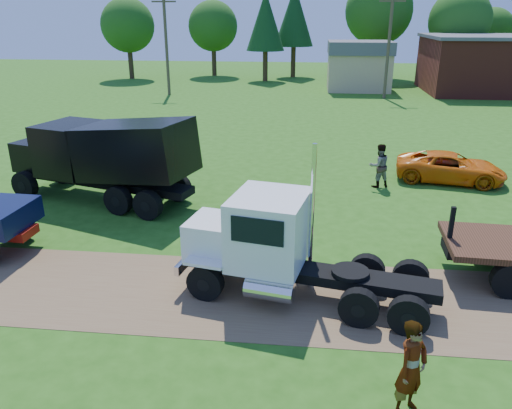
# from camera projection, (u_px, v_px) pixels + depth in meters

# --- Properties ---
(ground) EXTENTS (140.00, 140.00, 0.00)m
(ground) POSITION_uv_depth(u_px,v_px,m) (325.00, 300.00, 13.47)
(ground) COLOR #255412
(ground) RESTS_ON ground
(dirt_track) EXTENTS (120.00, 4.20, 0.01)m
(dirt_track) POSITION_uv_depth(u_px,v_px,m) (325.00, 300.00, 13.47)
(dirt_track) COLOR brown
(dirt_track) RESTS_ON ground
(white_semi_tractor) EXTENTS (7.05, 3.48, 4.16)m
(white_semi_tractor) POSITION_uv_depth(u_px,v_px,m) (272.00, 245.00, 13.43)
(white_semi_tractor) COLOR black
(white_semi_tractor) RESTS_ON ground
(black_dump_truck) EXTENTS (8.37, 4.57, 3.56)m
(black_dump_truck) POSITION_uv_depth(u_px,v_px,m) (105.00, 155.00, 19.93)
(black_dump_truck) COLOR black
(black_dump_truck) RESTS_ON ground
(orange_pickup) EXTENTS (5.11, 3.05, 1.33)m
(orange_pickup) POSITION_uv_depth(u_px,v_px,m) (450.00, 167.00, 22.75)
(orange_pickup) COLOR #DC630A
(orange_pickup) RESTS_ON ground
(spectator_a) EXTENTS (0.86, 0.85, 2.00)m
(spectator_a) POSITION_uv_depth(u_px,v_px,m) (411.00, 368.00, 9.38)
(spectator_a) COLOR #999999
(spectator_a) RESTS_ON ground
(spectator_b) EXTENTS (1.15, 1.03, 1.95)m
(spectator_b) POSITION_uv_depth(u_px,v_px,m) (379.00, 166.00, 21.93)
(spectator_b) COLOR #999999
(spectator_b) RESTS_ON ground
(brick_building) EXTENTS (15.40, 10.40, 5.30)m
(brick_building) POSITION_uv_depth(u_px,v_px,m) (507.00, 64.00, 47.80)
(brick_building) COLOR maroon
(brick_building) RESTS_ON ground
(tan_shed) EXTENTS (6.20, 5.40, 4.70)m
(tan_shed) POSITION_uv_depth(u_px,v_px,m) (359.00, 65.00, 49.31)
(tan_shed) COLOR tan
(tan_shed) RESTS_ON ground
(utility_poles) EXTENTS (42.20, 0.28, 9.00)m
(utility_poles) POSITION_uv_depth(u_px,v_px,m) (389.00, 44.00, 43.64)
(utility_poles) COLOR #4F412C
(utility_poles) RESTS_ON ground
(tree_row) EXTENTS (55.44, 13.39, 11.29)m
(tree_row) POSITION_uv_depth(u_px,v_px,m) (380.00, 18.00, 55.73)
(tree_row) COLOR #331F15
(tree_row) RESTS_ON ground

